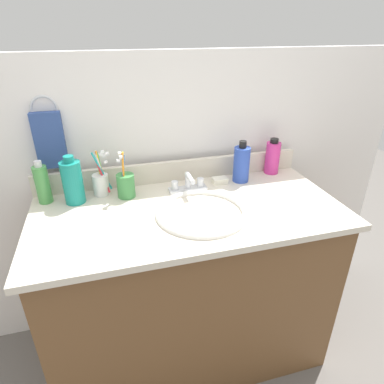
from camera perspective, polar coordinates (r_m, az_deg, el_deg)
The scene contains 16 objects.
ground_plane at distance 1.76m, azimuth -0.36°, elevation -25.01°, with size 6.00×6.00×0.00m, color #66605B.
vanity_cabinet at distance 1.49m, azimuth -0.40°, elevation -16.20°, with size 1.12×0.52×0.74m, color brown.
countertop at distance 1.26m, azimuth -0.46°, elevation -3.40°, with size 1.17×0.56×0.02m, color beige.
backsplash at distance 1.47m, azimuth -3.21°, elevation 3.65°, with size 1.17×0.02×0.09m, color beige.
back_wall at distance 1.59m, azimuth -3.56°, elevation -0.75°, with size 2.27×0.04×1.30m, color white.
towel_ring at distance 1.40m, azimuth -24.14°, elevation 13.01°, with size 0.10×0.10×0.01m, color silver.
hand_towel at distance 1.41m, azimuth -23.31°, elevation 8.15°, with size 0.11×0.04×0.22m, color #334C8C.
sink_basin at distance 1.24m, azimuth 1.67°, elevation -4.92°, with size 0.34×0.34×0.11m.
faucet at distance 1.37m, azimuth -0.67°, elevation 1.25°, with size 0.16×0.10×0.08m.
bottle_mouthwash_teal at distance 1.34m, azimuth -19.86°, elevation 1.67°, with size 0.08×0.08×0.19m.
bottle_shampoo_blue at distance 1.46m, azimuth 8.52°, elevation 4.82°, with size 0.07×0.07×0.18m.
bottle_soap_pink at distance 1.58m, azimuth 13.69°, elevation 5.84°, with size 0.07×0.07×0.17m.
bottle_toner_green at distance 1.39m, azimuth -24.36°, elevation 1.27°, with size 0.05×0.05×0.17m.
cup_white_ceramic at distance 1.38m, azimuth -15.38°, elevation 1.67°, with size 0.08×0.07×0.19m.
cup_green at distance 1.34m, azimuth -11.35°, elevation 1.24°, with size 0.07×0.07×0.19m.
soap_bar at distance 1.46m, azimuth 4.80°, elevation 2.01°, with size 0.06×0.04×0.02m, color white.
Camera 1 is at (-0.28, -1.05, 1.39)m, focal length 30.97 mm.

